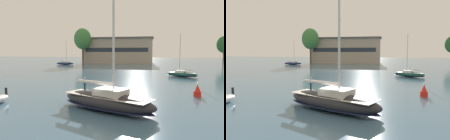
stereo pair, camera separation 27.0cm
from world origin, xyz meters
The scene contains 7 objects.
ground_plane centered at (0.00, 0.00, 0.00)m, with size 400.00×400.00×0.00m, color #42667F.
waterfront_building centered at (-15.28, 92.17, 6.80)m, with size 37.04×13.70×13.52m.
tree_shore_left centered at (-32.07, 83.45, 12.56)m, with size 8.72×8.72×17.95m.
sailboat_main centered at (0.03, -0.01, 1.13)m, with size 12.43×8.07×16.62m.
sailboat_moored_near_marina centered at (-36.82, 72.17, 0.78)m, with size 8.42×2.73×11.43m.
sailboat_moored_far_slip centered at (11.43, 33.91, 0.73)m, with size 7.96×5.52×10.76m.
channel_buoy centered at (11.09, 9.68, 0.75)m, with size 1.05×1.05×1.90m.
Camera 2 is at (5.68, -22.87, 6.53)m, focal length 35.00 mm.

